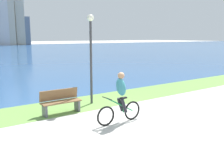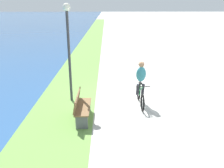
{
  "view_description": "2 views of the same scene",
  "coord_description": "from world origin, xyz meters",
  "views": [
    {
      "loc": [
        -5.56,
        -6.4,
        2.83
      ],
      "look_at": [
        -0.36,
        0.95,
        1.14
      ],
      "focal_mm": 40.62,
      "sensor_mm": 36.0,
      "label": 1
    },
    {
      "loc": [
        -9.03,
        1.34,
        3.62
      ],
      "look_at": [
        -0.62,
        1.13,
        0.83
      ],
      "focal_mm": 37.94,
      "sensor_mm": 36.0,
      "label": 2
    }
  ],
  "objects": [
    {
      "name": "lamppost_tall",
      "position": [
        -0.17,
        2.74,
        2.45
      ],
      "size": [
        0.28,
        0.28,
        3.72
      ],
      "color": "#38383D",
      "rests_on": "ground"
    },
    {
      "name": "cyclist_lead",
      "position": [
        -0.65,
        0.06,
        0.84
      ],
      "size": [
        1.75,
        0.52,
        1.7
      ],
      "color": "black",
      "rests_on": "ground"
    },
    {
      "name": "grass_strip_bayside",
      "position": [
        0.0,
        2.95,
        0.0
      ],
      "size": [
        120.0,
        2.32,
        0.01
      ],
      "primitive_type": "cube",
      "color": "#6B9947",
      "rests_on": "ground"
    },
    {
      "name": "ground_plane",
      "position": [
        0.0,
        0.0,
        0.0
      ],
      "size": [
        300.0,
        300.0,
        0.0
      ],
      "primitive_type": "plane",
      "color": "#B2AFA8"
    },
    {
      "name": "bench_near_path",
      "position": [
        -1.84,
        2.17,
        0.45
      ],
      "size": [
        1.5,
        0.47,
        0.9
      ],
      "color": "brown",
      "rests_on": "ground"
    }
  ]
}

